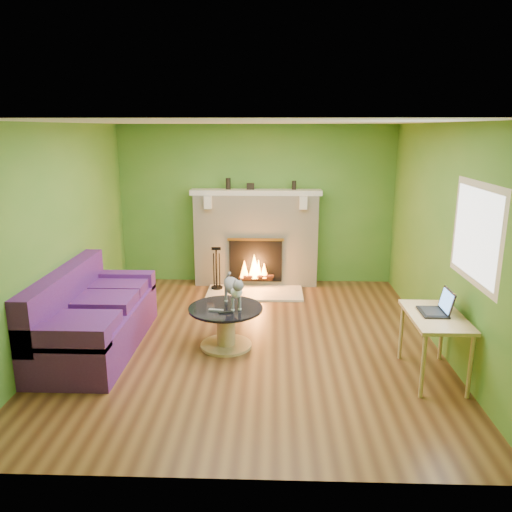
{
  "coord_description": "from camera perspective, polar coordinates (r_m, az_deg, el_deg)",
  "views": [
    {
      "loc": [
        0.28,
        -5.67,
        2.54
      ],
      "look_at": [
        0.07,
        0.4,
        0.97
      ],
      "focal_mm": 35.0,
      "sensor_mm": 36.0,
      "label": 1
    }
  ],
  "objects": [
    {
      "name": "floor",
      "position": [
        6.22,
        -0.76,
        -9.63
      ],
      "size": [
        5.0,
        5.0,
        0.0
      ],
      "primitive_type": "plane",
      "color": "#532E17",
      "rests_on": "ground"
    },
    {
      "name": "ceiling",
      "position": [
        5.68,
        -0.85,
        15.06
      ],
      "size": [
        5.0,
        5.0,
        0.0
      ],
      "primitive_type": "plane",
      "rotation": [
        3.14,
        0.0,
        0.0
      ],
      "color": "white",
      "rests_on": "wall_back"
    },
    {
      "name": "wall_back",
      "position": [
        8.27,
        0.04,
        5.84
      ],
      "size": [
        5.0,
        0.0,
        5.0
      ],
      "primitive_type": "plane",
      "rotation": [
        1.57,
        0.0,
        0.0
      ],
      "color": "#417F29",
      "rests_on": "floor"
    },
    {
      "name": "wall_front",
      "position": [
        3.42,
        -2.85,
        -6.83
      ],
      "size": [
        5.0,
        0.0,
        5.0
      ],
      "primitive_type": "plane",
      "rotation": [
        -1.57,
        0.0,
        0.0
      ],
      "color": "#417F29",
      "rests_on": "floor"
    },
    {
      "name": "wall_left",
      "position": [
        6.34,
        -21.59,
        2.14
      ],
      "size": [
        0.0,
        5.0,
        5.0
      ],
      "primitive_type": "plane",
      "rotation": [
        1.57,
        0.0,
        1.57
      ],
      "color": "#417F29",
      "rests_on": "floor"
    },
    {
      "name": "wall_right",
      "position": [
        6.13,
        20.7,
        1.84
      ],
      "size": [
        0.0,
        5.0,
        5.0
      ],
      "primitive_type": "plane",
      "rotation": [
        1.57,
        0.0,
        -1.57
      ],
      "color": "#417F29",
      "rests_on": "floor"
    },
    {
      "name": "window_frame",
      "position": [
        5.26,
        23.88,
        2.34
      ],
      "size": [
        0.0,
        1.2,
        1.2
      ],
      "primitive_type": "plane",
      "rotation": [
        1.57,
        0.0,
        -1.57
      ],
      "color": "silver",
      "rests_on": "wall_right"
    },
    {
      "name": "window_pane",
      "position": [
        5.25,
        23.8,
        2.35
      ],
      "size": [
        0.0,
        1.06,
        1.06
      ],
      "primitive_type": "plane",
      "rotation": [
        1.57,
        0.0,
        -1.57
      ],
      "color": "white",
      "rests_on": "wall_right"
    },
    {
      "name": "fireplace",
      "position": [
        8.19,
        -0.0,
        1.99
      ],
      "size": [
        2.1,
        0.46,
        1.58
      ],
      "color": "beige",
      "rests_on": "floor"
    },
    {
      "name": "hearth",
      "position": [
        7.9,
        -0.13,
        -4.2
      ],
      "size": [
        1.5,
        0.75,
        0.03
      ],
      "primitive_type": "cube",
      "color": "beige",
      "rests_on": "floor"
    },
    {
      "name": "mantel",
      "position": [
        8.04,
        -0.01,
        7.31
      ],
      "size": [
        2.1,
        0.28,
        0.08
      ],
      "primitive_type": "cube",
      "color": "beige",
      "rests_on": "fireplace"
    },
    {
      "name": "sofa",
      "position": [
        6.22,
        -18.36,
        -6.78
      ],
      "size": [
        0.95,
        2.11,
        0.95
      ],
      "color": "#4D1A66",
      "rests_on": "floor"
    },
    {
      "name": "coffee_table",
      "position": [
        5.97,
        -3.46,
        -7.77
      ],
      "size": [
        0.88,
        0.88,
        0.5
      ],
      "color": "tan",
      "rests_on": "floor"
    },
    {
      "name": "desk",
      "position": [
        5.46,
        19.82,
        -7.18
      ],
      "size": [
        0.54,
        0.93,
        0.69
      ],
      "color": "tan",
      "rests_on": "floor"
    },
    {
      "name": "cat",
      "position": [
        5.86,
        -2.7,
        -3.86
      ],
      "size": [
        0.44,
        0.69,
        0.41
      ],
      "primitive_type": null,
      "rotation": [
        0.0,
        0.0,
        0.33
      ],
      "color": "slate",
      "rests_on": "coffee_table"
    },
    {
      "name": "remote_silver",
      "position": [
        5.79,
        -4.6,
        -6.19
      ],
      "size": [
        0.17,
        0.07,
        0.02
      ],
      "primitive_type": "cube",
      "rotation": [
        0.0,
        0.0,
        -0.14
      ],
      "color": "gray",
      "rests_on": "coffee_table"
    },
    {
      "name": "remote_black",
      "position": [
        5.72,
        -3.47,
        -6.43
      ],
      "size": [
        0.17,
        0.08,
        0.02
      ],
      "primitive_type": "cube",
      "rotation": [
        0.0,
        0.0,
        0.23
      ],
      "color": "black",
      "rests_on": "coffee_table"
    },
    {
      "name": "laptop",
      "position": [
        5.43,
        19.65,
        -4.92
      ],
      "size": [
        0.3,
        0.34,
        0.25
      ],
      "primitive_type": null,
      "rotation": [
        0.0,
        0.0,
        -0.0
      ],
      "color": "black",
      "rests_on": "desk"
    },
    {
      "name": "fire_tools",
      "position": [
        7.98,
        -4.53,
        -1.35
      ],
      "size": [
        0.18,
        0.18,
        0.69
      ],
      "primitive_type": null,
      "color": "black",
      "rests_on": "hearth"
    },
    {
      "name": "mantel_vase_left",
      "position": [
        8.08,
        -3.19,
        8.25
      ],
      "size": [
        0.08,
        0.08,
        0.18
      ],
      "primitive_type": "cylinder",
      "color": "black",
      "rests_on": "mantel"
    },
    {
      "name": "mantel_vase_right",
      "position": [
        8.06,
        4.37,
        8.07
      ],
      "size": [
        0.07,
        0.07,
        0.14
      ],
      "primitive_type": "cylinder",
      "color": "black",
      "rests_on": "mantel"
    },
    {
      "name": "mantel_box",
      "position": [
        8.06,
        -0.64,
        7.97
      ],
      "size": [
        0.12,
        0.08,
        0.1
      ],
      "primitive_type": "cube",
      "color": "black",
      "rests_on": "mantel"
    }
  ]
}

